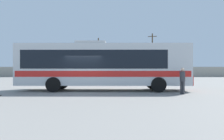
{
  "coord_description": "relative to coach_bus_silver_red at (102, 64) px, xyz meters",
  "views": [
    {
      "loc": [
        2.31,
        -15.23,
        1.63
      ],
      "look_at": [
        1.88,
        3.59,
        1.5
      ],
      "focal_mm": 34.78,
      "sensor_mm": 36.0,
      "label": 1
    }
  ],
  "objects": [
    {
      "name": "roadside_tree_midleft",
      "position": [
        -9.09,
        31.38,
        2.84
      ],
      "size": [
        5.64,
        5.64,
        7.17
      ],
      "color": "brown",
      "rests_on": "ground_plane"
    },
    {
      "name": "attendant_by_bus_door",
      "position": [
        5.3,
        -2.18,
        -0.99
      ],
      "size": [
        0.48,
        0.48,
        1.67
      ],
      "color": "#38383D",
      "rests_on": "ground_plane"
    },
    {
      "name": "parked_car_second_silver",
      "position": [
        -7.12,
        23.92,
        -1.14
      ],
      "size": [
        4.33,
        2.2,
        1.5
      ],
      "color": "#B7BABF",
      "rests_on": "ground_plane"
    },
    {
      "name": "parked_car_leftmost_maroon",
      "position": [
        -12.25,
        23.04,
        -1.13
      ],
      "size": [
        4.71,
        2.28,
        1.52
      ],
      "color": "maroon",
      "rests_on": "ground_plane"
    },
    {
      "name": "utility_pole_far",
      "position": [
        8.43,
        28.79,
        2.67
      ],
      "size": [
        1.76,
        0.62,
        8.84
      ],
      "color": "#4C3823",
      "rests_on": "ground_plane"
    },
    {
      "name": "ground_plane",
      "position": [
        -1.18,
        9.2,
        -1.93
      ],
      "size": [
        300.0,
        300.0,
        0.0
      ],
      "primitive_type": "plane",
      "color": "gray"
    },
    {
      "name": "roadside_tree_midright",
      "position": [
        -3.26,
        33.32,
        3.04
      ],
      "size": [
        4.43,
        4.43,
        6.87
      ],
      "color": "brown",
      "rests_on": "ground_plane"
    },
    {
      "name": "parked_car_third_dark_blue",
      "position": [
        -0.51,
        23.44,
        -1.15
      ],
      "size": [
        4.53,
        2.1,
        1.47
      ],
      "color": "navy",
      "rests_on": "ground_plane"
    },
    {
      "name": "utility_pole_near",
      "position": [
        -2.85,
        30.33,
        2.34
      ],
      "size": [
        1.8,
        0.24,
        8.18
      ],
      "color": "#4C3823",
      "rests_on": "ground_plane"
    },
    {
      "name": "coach_bus_silver_red",
      "position": [
        0.0,
        0.0,
        0.0
      ],
      "size": [
        12.41,
        2.86,
        3.62
      ],
      "color": "silver",
      "rests_on": "ground_plane"
    },
    {
      "name": "roadside_tree_right",
      "position": [
        5.5,
        30.23,
        1.85
      ],
      "size": [
        4.53,
        4.53,
        5.72
      ],
      "color": "brown",
      "rests_on": "ground_plane"
    },
    {
      "name": "roadside_tree_left",
      "position": [
        -17.99,
        29.42,
        2.54
      ],
      "size": [
        5.1,
        5.1,
        6.65
      ],
      "color": "brown",
      "rests_on": "ground_plane"
    },
    {
      "name": "perimeter_wall",
      "position": [
        -1.18,
        26.89,
        -0.95
      ],
      "size": [
        80.0,
        0.3,
        1.97
      ],
      "primitive_type": "cube",
      "color": "#9E998C",
      "rests_on": "ground_plane"
    }
  ]
}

